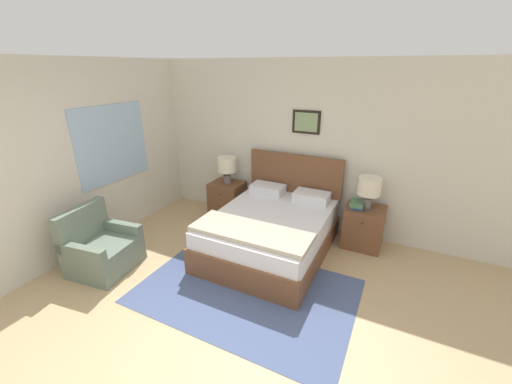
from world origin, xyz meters
TOP-DOWN VIEW (x-y plane):
  - ground_plane at (0.00, 0.00)m, footprint 16.00×16.00m
  - wall_back at (0.00, 3.08)m, footprint 7.32×0.09m
  - wall_left at (-2.49, 1.53)m, footprint 0.08×5.45m
  - area_rug_main at (0.03, 1.11)m, footprint 2.49×1.65m
  - bed at (-0.07, 2.05)m, footprint 1.52×1.94m
  - armchair at (-1.88, 0.70)m, footprint 0.78×0.83m
  - nightstand_near_window at (-1.22, 2.77)m, footprint 0.54×0.49m
  - nightstand_by_door at (1.09, 2.77)m, footprint 0.54×0.49m
  - table_lamp_near_window at (-1.21, 2.78)m, footprint 0.32×0.32m
  - table_lamp_by_door at (1.09, 2.78)m, footprint 0.32×0.32m
  - book_thick_bottom at (0.96, 2.73)m, footprint 0.19×0.24m
  - book_hardcover_middle at (0.96, 2.73)m, footprint 0.18×0.28m
  - book_novel_upper at (0.96, 2.73)m, footprint 0.19×0.26m

SIDE VIEW (x-z plane):
  - ground_plane at x=0.00m, z-range 0.00..0.00m
  - area_rug_main at x=0.03m, z-range 0.00..0.01m
  - armchair at x=-1.88m, z-range -0.14..0.70m
  - nightstand_near_window at x=-1.22m, z-range 0.00..0.61m
  - nightstand_by_door at x=1.09m, z-range 0.00..0.61m
  - bed at x=-0.07m, z-range -0.28..0.93m
  - book_thick_bottom at x=0.96m, z-range 0.61..0.65m
  - book_hardcover_middle at x=0.96m, z-range 0.65..0.68m
  - book_novel_upper at x=0.96m, z-range 0.68..0.71m
  - table_lamp_near_window at x=-1.21m, z-range 0.69..1.15m
  - table_lamp_by_door at x=1.09m, z-range 0.69..1.15m
  - wall_back at x=0.00m, z-range 0.00..2.60m
  - wall_left at x=-2.49m, z-range 0.00..2.60m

